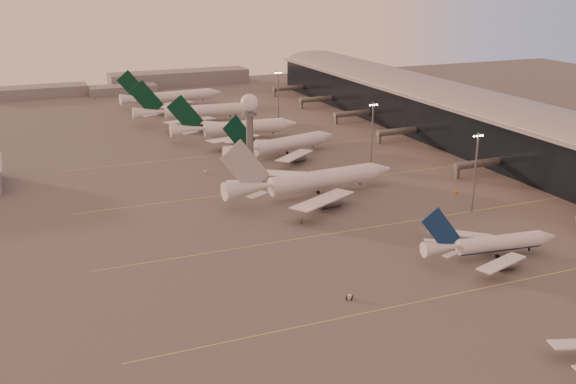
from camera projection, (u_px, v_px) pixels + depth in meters
name	position (u px, v px, depth m)	size (l,w,h in m)	color
ground	(419.00, 328.00, 141.21)	(700.00, 700.00, 0.00)	#504D4D
taxiway_markings	(401.00, 221.00, 201.25)	(180.00, 185.25, 0.02)	#CCC648
terminal	(497.00, 128.00, 273.74)	(57.00, 362.00, 23.04)	black
radar_tower	(249.00, 118.00, 241.76)	(6.40, 6.40, 31.10)	slate
mast_b	(475.00, 169.00, 205.17)	(3.60, 0.56, 25.00)	slate
mast_c	(372.00, 132.00, 251.61)	(3.60, 0.56, 25.00)	slate
mast_d	(278.00, 94.00, 329.84)	(3.60, 0.56, 25.00)	slate
distant_horizon	(139.00, 82.00, 426.21)	(165.00, 37.50, 9.00)	slate
narrowbody_mid	(490.00, 246.00, 174.81)	(39.71, 31.54, 15.54)	silver
widebody_white	(313.00, 185.00, 222.45)	(63.40, 50.62, 22.30)	silver
greentail_a	(282.00, 148.00, 271.04)	(53.36, 42.54, 19.81)	silver
greentail_b	(236.00, 131.00, 298.27)	(58.59, 47.20, 21.27)	silver
greentail_c	(195.00, 114.00, 331.82)	(60.61, 48.81, 22.01)	silver
greentail_d	(173.00, 99.00, 371.68)	(58.93, 47.41, 21.41)	silver
gsv_tug_mid	(349.00, 297.00, 153.35)	(3.82, 3.44, 0.94)	silver
gsv_truck_b	(476.00, 235.00, 187.24)	(6.16, 2.48, 2.46)	silver
gsv_truck_c	(301.00, 219.00, 200.13)	(5.58, 4.93, 2.23)	#5D6062
gsv_catering_b	(457.00, 188.00, 225.91)	(4.76, 3.46, 3.57)	#C38616
gsv_tug_far	(320.00, 181.00, 237.68)	(4.23, 4.34, 1.08)	silver
gsv_truck_d	(205.00, 170.00, 249.31)	(2.04, 4.76, 1.87)	silver
gsv_tug_hangar	(311.00, 144.00, 289.20)	(3.63, 2.88, 0.91)	#C38616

